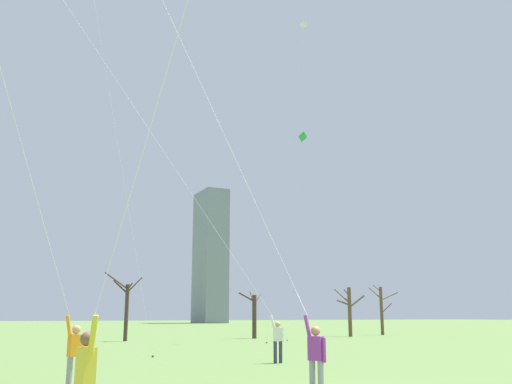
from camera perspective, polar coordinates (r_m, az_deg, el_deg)
name	(u,v)px	position (r m, az deg, el deg)	size (l,w,h in m)	color
kite_flyer_foreground_right_teal	(212,236)	(23.89, -4.47, -4.55)	(11.11, 7.71, 20.73)	#33384C
kite_flyer_midfield_center_pink	(243,190)	(15.21, -1.32, 0.24)	(3.91, 9.27, 18.44)	gray
kite_flyer_far_back_purple	(51,264)	(14.60, -20.21, -6.88)	(4.27, 3.26, 10.69)	gray
kite_flyer_midfield_left_yellow	(176,67)	(8.40, -8.22, 12.49)	(3.54, 8.59, 20.90)	#33384C
distant_kite_drifting_right_green	(301,154)	(46.79, 4.65, 3.86)	(2.76, 1.07, 17.08)	green
distant_kite_low_near_trees_white	(299,69)	(47.08, 4.37, 12.42)	(5.07, 2.11, 26.35)	white
bare_tree_center	(349,309)	(52.45, 9.50, -11.69)	(1.84, 2.38, 4.37)	brown
bare_tree_right_of_center	(382,308)	(57.91, 12.72, -11.46)	(2.69, 2.65, 4.95)	brown
bare_tree_far_right_edge	(126,307)	(43.69, -13.14, -11.39)	(2.70, 1.38, 5.06)	#423326
bare_tree_rightmost	(254,314)	(47.57, -0.22, -12.30)	(2.33, 1.47, 3.89)	#423326
skyline_short_annex	(210,256)	(144.77, -4.68, -6.52)	(6.06, 10.95, 33.60)	gray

